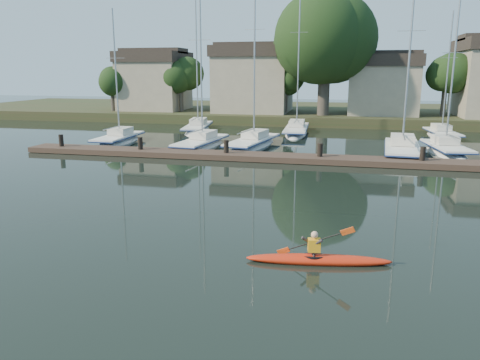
% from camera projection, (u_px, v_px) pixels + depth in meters
% --- Properties ---
extents(ground, '(160.00, 160.00, 0.00)m').
position_uv_depth(ground, '(209.00, 233.00, 16.48)').
color(ground, black).
rests_on(ground, ground).
extents(kayak, '(4.36, 1.21, 1.38)m').
position_uv_depth(kayak, '(318.00, 258.00, 13.86)').
color(kayak, red).
rests_on(kayak, ground).
extents(dock, '(34.00, 2.00, 1.80)m').
position_uv_depth(dock, '(272.00, 157.00, 29.71)').
color(dock, '#443127').
rests_on(dock, ground).
extents(sailboat_0, '(2.18, 7.22, 11.38)m').
position_uv_depth(sailboat_0, '(119.00, 145.00, 37.12)').
color(sailboat_0, silver).
rests_on(sailboat_0, ground).
extents(sailboat_1, '(2.86, 8.31, 13.32)m').
position_uv_depth(sailboat_1, '(201.00, 149.00, 35.01)').
color(sailboat_1, silver).
rests_on(sailboat_1, ground).
extents(sailboat_2, '(3.44, 8.99, 14.52)m').
position_uv_depth(sailboat_2, '(253.00, 149.00, 35.21)').
color(sailboat_2, silver).
rests_on(sailboat_2, ground).
extents(sailboat_3, '(2.89, 8.83, 14.02)m').
position_uv_depth(sailboat_3, '(401.00, 158.00, 31.64)').
color(sailboat_3, silver).
rests_on(sailboat_3, ground).
extents(sailboat_4, '(3.02, 7.14, 11.76)m').
position_uv_depth(sailboat_4, '(445.00, 156.00, 32.25)').
color(sailboat_4, silver).
rests_on(sailboat_4, ground).
extents(sailboat_5, '(3.26, 8.81, 14.24)m').
position_uv_depth(sailboat_5, '(198.00, 133.00, 44.32)').
color(sailboat_5, silver).
rests_on(sailboat_5, ground).
extents(sailboat_6, '(2.44, 9.60, 15.13)m').
position_uv_depth(sailboat_6, '(296.00, 135.00, 42.61)').
color(sailboat_6, silver).
rests_on(sailboat_6, ground).
extents(sailboat_7, '(2.66, 7.29, 11.48)m').
position_uv_depth(sailboat_7, '(442.00, 139.00, 40.15)').
color(sailboat_7, silver).
rests_on(sailboat_7, ground).
extents(shore, '(90.00, 25.25, 12.75)m').
position_uv_depth(shore, '(323.00, 91.00, 53.62)').
color(shore, '#26351A').
rests_on(shore, ground).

